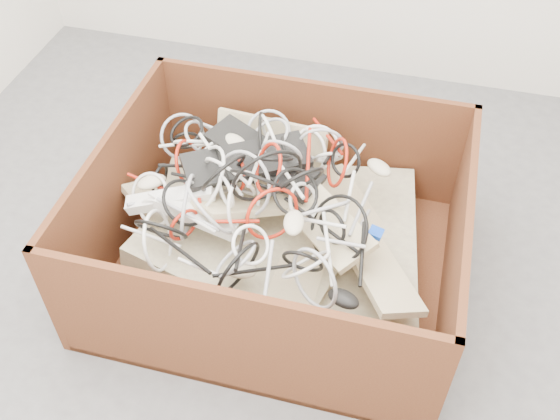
% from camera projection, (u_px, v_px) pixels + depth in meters
% --- Properties ---
extents(ground, '(3.00, 3.00, 0.00)m').
position_uv_depth(ground, '(244.00, 290.00, 2.36)').
color(ground, '#515053').
rests_on(ground, ground).
extents(cardboard_box, '(1.22, 1.02, 0.52)m').
position_uv_depth(cardboard_box, '(274.00, 246.00, 2.33)').
color(cardboard_box, '#431E10').
rests_on(cardboard_box, ground).
extents(keyboard_pile, '(1.13, 0.89, 0.36)m').
position_uv_depth(keyboard_pile, '(280.00, 207.00, 2.25)').
color(keyboard_pile, beige).
rests_on(keyboard_pile, cardboard_box).
extents(mice_scatter, '(0.87, 0.66, 0.19)m').
position_uv_depth(mice_scatter, '(273.00, 210.00, 2.13)').
color(mice_scatter, beige).
rests_on(mice_scatter, keyboard_pile).
extents(power_strip_left, '(0.31, 0.13, 0.13)m').
position_uv_depth(power_strip_left, '(170.00, 198.00, 2.17)').
color(power_strip_left, white).
rests_on(power_strip_left, keyboard_pile).
extents(power_strip_right, '(0.29, 0.09, 0.09)m').
position_uv_depth(power_strip_right, '(196.00, 216.00, 2.13)').
color(power_strip_right, white).
rests_on(power_strip_right, keyboard_pile).
extents(vga_plug, '(0.05, 0.05, 0.03)m').
position_uv_depth(vga_plug, '(376.00, 233.00, 2.09)').
color(vga_plug, blue).
rests_on(vga_plug, keyboard_pile).
extents(cable_tangle, '(0.89, 0.88, 0.45)m').
position_uv_depth(cable_tangle, '(250.00, 186.00, 2.16)').
color(cable_tangle, '#A21A0B').
rests_on(cable_tangle, keyboard_pile).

